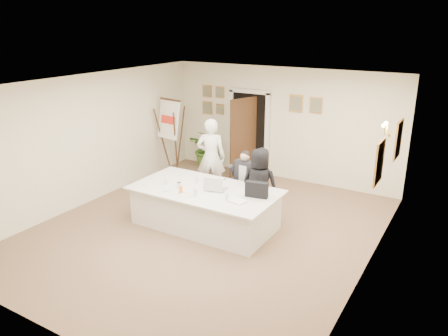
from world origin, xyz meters
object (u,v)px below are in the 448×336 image
Objects in this scene: standing_woman at (259,185)px; steel_jug at (179,185)px; seated_man at (244,181)px; flip_chart at (173,141)px; potted_palm at (208,149)px; oj_glass at (181,190)px; paper_stack at (237,201)px; standing_man at (211,157)px; laptop_bag at (257,190)px; laptop at (217,183)px; conference_table at (205,207)px.

standing_woman is 13.76× the size of steel_jug.
standing_woman is (0.49, -0.27, 0.09)m from seated_man.
seated_man is at bearing -22.44° from flip_chart.
potted_palm is 9.83× the size of steel_jug.
oj_glass is at bearing -50.32° from flip_chart.
oj_glass is at bearing -170.28° from paper_stack.
standing_man is (-1.09, 0.43, 0.23)m from seated_man.
laptop_bag reaches higher than steel_jug.
potted_palm is (-2.19, 2.03, -0.13)m from seated_man.
laptop is at bearing -95.19° from seated_man.
seated_man is 1.20m from laptop_bag.
flip_chart is 4.65× the size of laptop_bag.
flip_chart is at bearing -46.47° from standing_man.
standing_man is (1.61, -0.68, -0.00)m from flip_chart.
seated_man is 1.39m from paper_stack.
laptop_bag reaches higher than laptop.
steel_jug is (1.94, -2.36, -0.07)m from flip_chart.
standing_man is at bearing 101.19° from steel_jug.
standing_man is at bearing 105.65° from oj_glass.
flip_chart reaches higher than steel_jug.
conference_table is at bearing -106.07° from seated_man.
laptop_bag is (0.83, 0.05, 0.01)m from laptop.
standing_man is 4.27× the size of laptop_bag.
steel_jug is at bearing -155.83° from conference_table.
seated_man reaches higher than paper_stack.
flip_chart is at bearing 139.21° from laptop_bag.
oj_glass reaches higher than conference_table.
laptop is 2.95× the size of oj_glass.
laptop is at bearing -38.33° from flip_chart.
standing_man is 1.71m from laptop.
seated_man reaches higher than laptop.
flip_chart is at bearing 128.60° from laptop.
flip_chart reaches higher than oj_glass.
standing_man is at bearing -55.49° from potted_palm.
laptop_bag is at bearing 102.67° from standing_woman.
laptop_bag is (2.93, -2.93, 0.38)m from potted_palm.
standing_man is 2.27m from laptop_bag.
standing_woman is at bearing 48.61° from oj_glass.
laptop_bag is (0.26, -0.63, 0.17)m from standing_woman.
flip_chart is 3.99m from laptop_bag.
seated_man is 10.24× the size of oj_glass.
seated_man is at bearing 135.14° from standing_man.
steel_jug is at bearing 28.79° from standing_woman.
standing_woman is at bearing 36.81° from laptop.
oj_glass is 1.18× the size of steel_jug.
standing_man reaches higher than standing_woman.
seated_man is 1.57m from oj_glass.
standing_woman is at bearing 92.73° from paper_stack.
standing_man reaches higher than conference_table.
oj_glass is (-0.56, -1.46, 0.17)m from seated_man.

